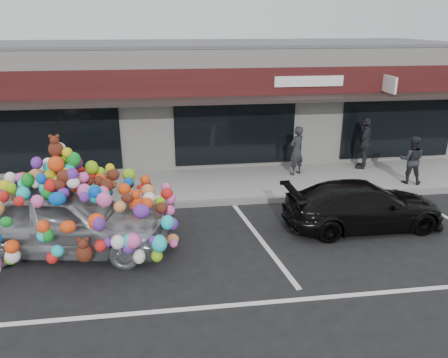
{
  "coord_description": "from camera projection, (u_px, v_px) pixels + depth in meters",
  "views": [
    {
      "loc": [
        0.59,
        -9.14,
        5.03
      ],
      "look_at": [
        2.05,
        1.4,
        1.2
      ],
      "focal_mm": 35.0,
      "sensor_mm": 36.0,
      "label": 1
    }
  ],
  "objects": [
    {
      "name": "ground",
      "position": [
        145.0,
        252.0,
        10.15
      ],
      "size": [
        90.0,
        90.0,
        0.0
      ],
      "primitive_type": "plane",
      "color": "black",
      "rests_on": "ground"
    },
    {
      "name": "shop_building",
      "position": [
        148.0,
        99.0,
        17.28
      ],
      "size": [
        24.0,
        7.2,
        4.31
      ],
      "color": "silver",
      "rests_on": "ground"
    },
    {
      "name": "sidewalk",
      "position": [
        149.0,
        188.0,
        13.85
      ],
      "size": [
        26.0,
        3.0,
        0.15
      ],
      "primitive_type": "cube",
      "color": "#969691",
      "rests_on": "ground"
    },
    {
      "name": "kerb",
      "position": [
        148.0,
        206.0,
        12.45
      ],
      "size": [
        26.0,
        0.18,
        0.16
      ],
      "primitive_type": "cube",
      "color": "slate",
      "rests_on": "ground"
    },
    {
      "name": "parking_stripe_left",
      "position": [
        3.0,
        257.0,
        9.92
      ],
      "size": [
        0.73,
        4.37,
        0.01
      ],
      "primitive_type": "cube",
      "rotation": [
        0.0,
        0.0,
        0.14
      ],
      "color": "silver",
      "rests_on": "ground"
    },
    {
      "name": "parking_stripe_mid",
      "position": [
        261.0,
        240.0,
        10.69
      ],
      "size": [
        0.73,
        4.37,
        0.01
      ],
      "primitive_type": "cube",
      "rotation": [
        0.0,
        0.0,
        0.14
      ],
      "color": "silver",
      "rests_on": "ground"
    },
    {
      "name": "lane_line",
      "position": [
        248.0,
        304.0,
        8.26
      ],
      "size": [
        14.0,
        0.12,
        0.01
      ],
      "primitive_type": "cube",
      "color": "silver",
      "rests_on": "ground"
    },
    {
      "name": "toy_car",
      "position": [
        66.0,
        211.0,
        9.94
      ],
      "size": [
        3.33,
        5.21,
        2.87
      ],
      "rotation": [
        0.0,
        0.0,
        1.4
      ],
      "color": "#A4A9AE",
      "rests_on": "ground"
    },
    {
      "name": "black_sedan",
      "position": [
        363.0,
        205.0,
        11.21
      ],
      "size": [
        1.77,
        4.15,
        1.19
      ],
      "primitive_type": "imported",
      "rotation": [
        0.0,
        0.0,
        1.59
      ],
      "color": "black",
      "rests_on": "ground"
    },
    {
      "name": "pedestrian_a",
      "position": [
        297.0,
        151.0,
        14.59
      ],
      "size": [
        0.72,
        0.66,
        1.66
      ],
      "primitive_type": "imported",
      "rotation": [
        0.0,
        0.0,
        3.7
      ],
      "color": "#222328",
      "rests_on": "sidewalk"
    },
    {
      "name": "pedestrian_b",
      "position": [
        411.0,
        160.0,
        13.82
      ],
      "size": [
        0.92,
        0.83,
        1.54
      ],
      "primitive_type": "imported",
      "rotation": [
        0.0,
        0.0,
        2.73
      ],
      "color": "black",
      "rests_on": "sidewalk"
    },
    {
      "name": "pedestrian_c",
      "position": [
        365.0,
        143.0,
        15.23
      ],
      "size": [
        1.13,
        0.95,
        1.81
      ],
      "primitive_type": "imported",
      "rotation": [
        0.0,
        0.0,
        4.14
      ],
      "color": "#242126",
      "rests_on": "sidewalk"
    }
  ]
}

